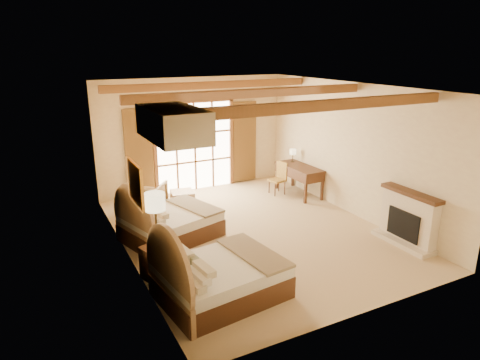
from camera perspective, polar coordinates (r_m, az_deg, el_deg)
floor at (r=9.71m, az=1.65°, el=-6.89°), size 7.00×7.00×0.00m
wall_back at (r=12.27m, az=-6.20°, el=6.03°), size 5.50×0.00×5.50m
wall_left at (r=8.25m, az=-15.25°, el=-0.07°), size 0.00×7.00×7.00m
wall_right at (r=10.73m, az=14.74°, el=3.93°), size 0.00×7.00×7.00m
ceiling at (r=8.89m, az=1.83°, el=12.27°), size 7.00×7.00×0.00m
ceiling_beams at (r=8.90m, az=1.82°, el=11.50°), size 5.39×4.60×0.18m
french_doors at (r=12.29m, az=-6.05°, el=4.38°), size 3.95×0.08×2.60m
fireplace at (r=9.61m, az=21.44°, el=-5.10°), size 0.46×1.40×1.16m
painting at (r=7.52m, az=-13.75°, el=-0.46°), size 0.06×0.95×0.75m
canopy_valance at (r=6.14m, az=-8.95°, el=7.45°), size 0.70×1.40×0.45m
bed_near at (r=7.17m, az=-3.61°, el=-12.77°), size 2.14×1.71×1.30m
bed_far at (r=9.35m, az=-9.97°, el=-5.64°), size 2.27×1.91×1.25m
nightstand at (r=7.90m, az=-10.78°, el=-10.77°), size 0.63×0.63×0.61m
floor_lamp at (r=7.30m, az=-11.25°, el=-3.60°), size 0.35×0.35×1.67m
armchair at (r=10.98m, az=-12.24°, el=-2.24°), size 1.15×1.16×0.76m
ottoman at (r=11.22m, az=-7.69°, el=-2.51°), size 0.66×0.66×0.41m
desk at (r=12.09m, az=7.86°, el=0.11°), size 0.68×1.53×0.82m
desk_chair at (r=12.10m, az=5.05°, el=-0.55°), size 0.47×0.47×0.91m
desk_lamp at (r=12.36m, az=7.06°, el=3.69°), size 0.18×0.18×0.37m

